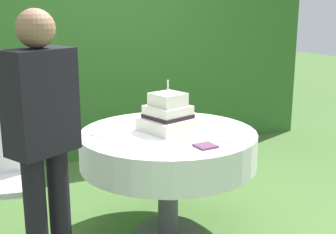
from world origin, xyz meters
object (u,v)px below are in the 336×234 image
Objects in this scene: cake_table at (168,149)px; serving_plate_left at (143,121)px; serving_plate_right at (226,139)px; standing_person at (43,138)px; garden_chair at (2,171)px; serving_plate_near at (200,116)px; wedding_cake at (168,115)px; napkin_stack at (205,146)px; serving_plate_far at (100,134)px.

serving_plate_left is (-0.05, 0.33, 0.13)m from cake_table.
serving_plate_right is 1.17m from standing_person.
garden_chair reaches higher than serving_plate_right.
cake_table is 0.36m from serving_plate_left.
serving_plate_right is 0.09× the size of standing_person.
serving_plate_near is 0.96× the size of serving_plate_right.
wedding_cake is 0.45m from serving_plate_right.
serving_plate_right is at bearing 23.21° from napkin_stack.
serving_plate_near is at bearing -1.69° from garden_chair.
wedding_cake reaches higher than serving_plate_far.
serving_plate_left is (0.40, 0.20, 0.00)m from serving_plate_far.
napkin_stack reaches higher than serving_plate_far.
serving_plate_far and serving_plate_left have the same top height.
serving_plate_far is 0.78× the size of serving_plate_right.
standing_person is (-0.85, -0.69, 0.16)m from serving_plate_left.
napkin_stack reaches higher than cake_table.
serving_plate_left and serving_plate_right have the same top height.
garden_chair reaches higher than serving_plate_near.
serving_plate_left is at bearing 39.07° from standing_person.
garden_chair is 0.80m from standing_person.
serving_plate_right is (0.31, -0.66, 0.00)m from serving_plate_left.
serving_plate_near is 0.86m from serving_plate_far.
cake_table is at bearing 128.49° from serving_plate_right.
serving_plate_near is at bearing 35.03° from cake_table.
napkin_stack is (0.05, -0.45, -0.10)m from wedding_cake.
wedding_cake is at bearing -11.12° from serving_plate_far.
wedding_cake reaches higher than garden_chair.
napkin_stack is at bearing -46.67° from serving_plate_far.
serving_plate_near is at bearing -6.58° from serving_plate_left.
serving_plate_right is (-0.14, -0.61, 0.00)m from serving_plate_near.
wedding_cake is (0.02, 0.04, 0.23)m from cake_table.
serving_plate_far is at bearing -169.83° from serving_plate_near.
serving_plate_right is 0.21m from napkin_stack.
serving_plate_right is 0.17× the size of garden_chair.
serving_plate_far is 0.45m from serving_plate_left.
serving_plate_near reaches higher than cake_table.
serving_plate_left is at bearing 115.02° from serving_plate_right.
serving_plate_far is (-0.45, 0.13, 0.13)m from cake_table.
wedding_cake is at bearing -14.79° from garden_chair.
serving_plate_left is 1.05m from garden_chair.
garden_chair is at bearing 165.21° from wedding_cake.
wedding_cake reaches higher than serving_plate_left.
serving_plate_far is at bearing -152.80° from serving_plate_left.
serving_plate_left is at bearing 98.35° from cake_table.
wedding_cake is 3.41× the size of napkin_stack.
cake_table is 0.44m from serving_plate_right.
garden_chair reaches higher than serving_plate_left.
wedding_cake is 0.46× the size of garden_chair.
standing_person is at bearing -158.52° from cake_table.
garden_chair is (-1.47, 0.04, -0.23)m from serving_plate_near.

